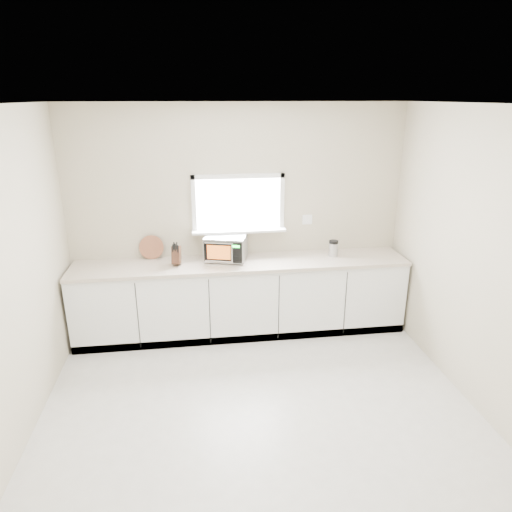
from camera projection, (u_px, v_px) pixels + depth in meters
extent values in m
plane|color=beige|center=(263.00, 422.00, 4.07)|extent=(4.00, 4.00, 0.00)
cube|color=beige|center=(238.00, 219.00, 5.50)|extent=(4.00, 0.02, 2.70)
cube|color=white|center=(238.00, 203.00, 5.41)|extent=(1.00, 0.02, 0.60)
cube|color=white|center=(239.00, 231.00, 5.46)|extent=(1.12, 0.16, 0.03)
cube|color=white|center=(238.00, 176.00, 5.29)|extent=(1.10, 0.04, 0.05)
cube|color=white|center=(239.00, 230.00, 5.51)|extent=(1.10, 0.04, 0.05)
cube|color=white|center=(194.00, 205.00, 5.33)|extent=(0.05, 0.04, 0.70)
cube|color=white|center=(282.00, 202.00, 5.47)|extent=(0.05, 0.04, 0.70)
cube|color=white|center=(307.00, 220.00, 5.60)|extent=(0.12, 0.01, 0.12)
cube|color=white|center=(242.00, 298.00, 5.52)|extent=(3.92, 0.60, 0.88)
cube|color=beige|center=(241.00, 263.00, 5.35)|extent=(3.92, 0.64, 0.04)
cylinder|color=black|center=(208.00, 262.00, 5.31)|extent=(0.02, 0.02, 0.01)
cylinder|color=black|center=(213.00, 255.00, 5.57)|extent=(0.02, 0.02, 0.01)
cylinder|color=black|center=(240.00, 264.00, 5.26)|extent=(0.02, 0.02, 0.01)
cylinder|color=black|center=(244.00, 256.00, 5.51)|extent=(0.02, 0.02, 0.01)
cube|color=#ADAFB4|center=(226.00, 247.00, 5.36)|extent=(0.54, 0.46, 0.28)
cube|color=black|center=(223.00, 252.00, 5.19)|extent=(0.43, 0.13, 0.24)
cube|color=orange|center=(219.00, 252.00, 5.19)|extent=(0.26, 0.08, 0.17)
cylinder|color=silver|center=(232.00, 254.00, 5.16)|extent=(0.02, 0.02, 0.22)
cube|color=black|center=(236.00, 253.00, 5.17)|extent=(0.11, 0.04, 0.24)
cube|color=#19FF33|center=(236.00, 246.00, 5.14)|extent=(0.08, 0.03, 0.03)
cube|color=silver|center=(226.00, 236.00, 5.32)|extent=(0.54, 0.46, 0.01)
cube|color=#4A2C1A|center=(176.00, 255.00, 5.22)|extent=(0.11, 0.21, 0.24)
cube|color=black|center=(173.00, 248.00, 5.14)|extent=(0.02, 0.04, 0.09)
cube|color=black|center=(175.00, 247.00, 5.14)|extent=(0.02, 0.04, 0.09)
cube|color=black|center=(178.00, 249.00, 5.14)|extent=(0.02, 0.04, 0.09)
cube|color=black|center=(174.00, 246.00, 5.13)|extent=(0.02, 0.04, 0.09)
cube|color=black|center=(177.00, 246.00, 5.13)|extent=(0.02, 0.04, 0.09)
cylinder|color=#99593B|center=(151.00, 247.00, 5.40)|extent=(0.29, 0.07, 0.29)
cylinder|color=#ADAFB4|center=(333.00, 249.00, 5.52)|extent=(0.14, 0.14, 0.16)
cylinder|color=black|center=(334.00, 242.00, 5.49)|extent=(0.13, 0.13, 0.04)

